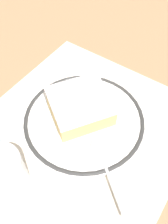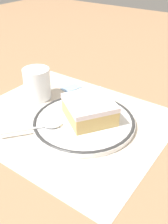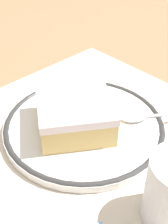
{
  "view_description": "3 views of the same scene",
  "coord_description": "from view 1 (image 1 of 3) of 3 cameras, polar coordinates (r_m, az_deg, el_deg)",
  "views": [
    {
      "loc": [
        0.17,
        0.14,
        0.37
      ],
      "look_at": [
        -0.04,
        -0.01,
        0.03
      ],
      "focal_mm": 38.68,
      "sensor_mm": 36.0,
      "label": 1
    },
    {
      "loc": [
        -0.31,
        0.37,
        0.33
      ],
      "look_at": [
        -0.04,
        -0.01,
        0.03
      ],
      "focal_mm": 41.71,
      "sensor_mm": 36.0,
      "label": 2
    },
    {
      "loc": [
        0.2,
        -0.24,
        0.29
      ],
      "look_at": [
        -0.04,
        -0.01,
        0.03
      ],
      "focal_mm": 50.66,
      "sensor_mm": 36.0,
      "label": 3
    }
  ],
  "objects": [
    {
      "name": "ground_plane",
      "position": [
        0.43,
        -2.23,
        -6.37
      ],
      "size": [
        2.4,
        2.4,
        0.0
      ],
      "primitive_type": "plane",
      "color": "#9E7551"
    },
    {
      "name": "placemat",
      "position": [
        0.43,
        -2.23,
        -6.32
      ],
      "size": [
        0.42,
        0.35,
        0.0
      ],
      "primitive_type": "cube",
      "color": "beige",
      "rests_on": "ground_plane"
    },
    {
      "name": "plate",
      "position": [
        0.44,
        0.0,
        -1.83
      ],
      "size": [
        0.22,
        0.22,
        0.01
      ],
      "color": "white",
      "rests_on": "placemat"
    },
    {
      "name": "cake_slice",
      "position": [
        0.43,
        -0.9,
        1.42
      ],
      "size": [
        0.14,
        0.14,
        0.04
      ],
      "color": "#DBB76B",
      "rests_on": "plate"
    },
    {
      "name": "spoon",
      "position": [
        0.4,
        4.12,
        -10.27
      ],
      "size": [
        0.09,
        0.11,
        0.01
      ],
      "color": "silver",
      "rests_on": "plate"
    },
    {
      "name": "cup",
      "position": [
        0.38,
        -18.39,
        -14.11
      ],
      "size": [
        0.07,
        0.07,
        0.08
      ],
      "color": "white",
      "rests_on": "placemat"
    }
  ]
}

